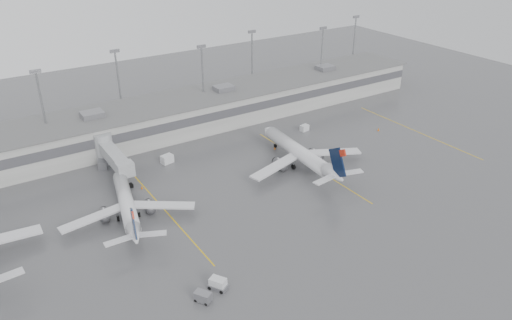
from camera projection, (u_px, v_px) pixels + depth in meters
ground at (315, 243)px, 85.79m from camera, size 260.00×260.00×0.00m
terminal at (173, 116)px, 127.38m from camera, size 152.00×17.00×9.45m
light_masts at (161, 80)px, 128.17m from camera, size 142.40×8.00×20.60m
jet_bridge_right at (110, 154)px, 108.41m from camera, size 4.00×17.20×7.00m
stand_markings at (243, 185)px, 103.79m from camera, size 105.25×40.00×0.01m
jet_mid_left at (127, 205)px, 91.79m from camera, size 24.11×27.32×8.96m
jet_mid_right at (301, 153)px, 110.20m from camera, size 28.24×31.74×10.26m
baggage_tug at (218, 285)px, 75.34m from camera, size 2.97×3.33×1.83m
baggage_cart at (203, 297)px, 72.85m from camera, size 2.50×2.84×1.59m
gse_uld_b at (167, 159)px, 112.58m from camera, size 2.95×2.27×1.87m
gse_uld_c at (304, 128)px, 128.94m from camera, size 2.41×1.80×1.56m
gse_loader at (103, 164)px, 110.35m from camera, size 2.79×3.44×1.86m
cone_b at (142, 187)px, 102.39m from camera, size 0.45×0.45×0.71m
cone_c at (275, 148)px, 119.21m from camera, size 0.41×0.41×0.65m
cone_d at (378, 129)px, 129.14m from camera, size 0.49×0.49×0.77m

